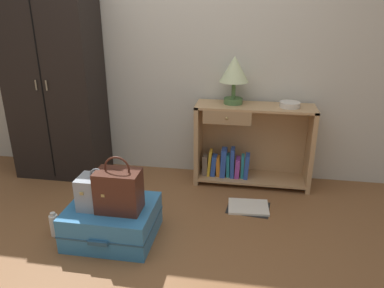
% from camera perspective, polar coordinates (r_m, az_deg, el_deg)
% --- Properties ---
extents(ground_plane, '(9.00, 9.00, 0.00)m').
position_cam_1_polar(ground_plane, '(2.69, -8.79, -16.74)').
color(ground_plane, brown).
extents(back_wall, '(6.40, 0.10, 2.60)m').
position_cam_1_polar(back_wall, '(3.59, -2.42, 15.70)').
color(back_wall, beige).
rests_on(back_wall, ground_plane).
extents(wardrobe, '(0.83, 0.47, 1.89)m').
position_cam_1_polar(wardrobe, '(3.76, -20.35, 9.22)').
color(wardrobe, black).
rests_on(wardrobe, ground_plane).
extents(bookshelf, '(1.07, 0.34, 0.77)m').
position_cam_1_polar(bookshelf, '(3.52, 8.55, -0.30)').
color(bookshelf, tan).
rests_on(bookshelf, ground_plane).
extents(table_lamp, '(0.26, 0.26, 0.43)m').
position_cam_1_polar(table_lamp, '(3.35, 6.52, 10.94)').
color(table_lamp, '#4C7542').
rests_on(table_lamp, bookshelf).
extents(bowl, '(0.18, 0.18, 0.05)m').
position_cam_1_polar(bowl, '(3.38, 14.80, 5.87)').
color(bowl, silver).
rests_on(bowl, bookshelf).
extents(suitcase_large, '(0.63, 0.55, 0.26)m').
position_cam_1_polar(suitcase_large, '(2.84, -12.11, -11.52)').
color(suitcase_large, teal).
rests_on(suitcase_large, ground_plane).
extents(train_case, '(0.28, 0.20, 0.31)m').
position_cam_1_polar(train_case, '(2.71, -14.15, -7.24)').
color(train_case, '#8E99A3').
rests_on(train_case, suitcase_large).
extents(handbag, '(0.31, 0.19, 0.41)m').
position_cam_1_polar(handbag, '(2.63, -11.20, -7.03)').
color(handbag, '#472319').
rests_on(handbag, suitcase_large).
extents(bottle, '(0.06, 0.06, 0.19)m').
position_cam_1_polar(bottle, '(3.00, -20.41, -11.56)').
color(bottle, white).
rests_on(bottle, ground_plane).
extents(open_book_on_floor, '(0.38, 0.30, 0.02)m').
position_cam_1_polar(open_book_on_floor, '(3.22, 8.65, -9.56)').
color(open_book_on_floor, white).
rests_on(open_book_on_floor, ground_plane).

